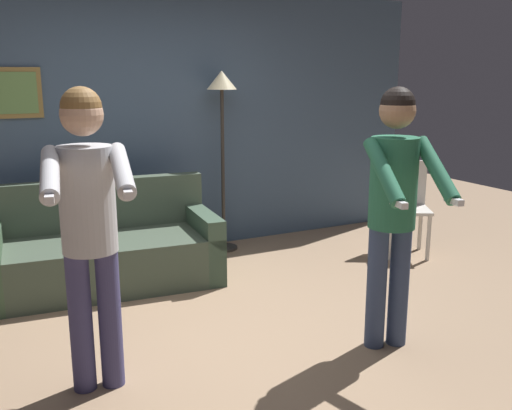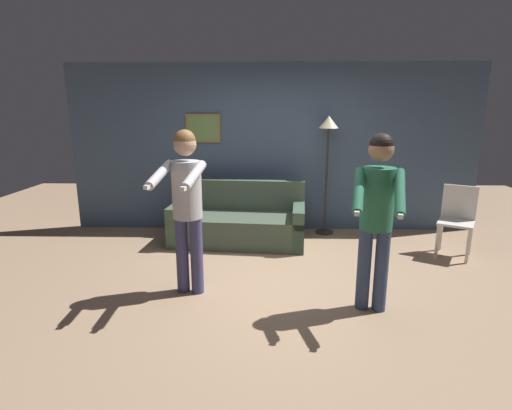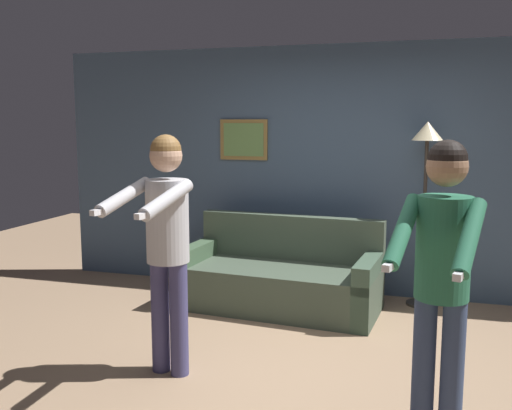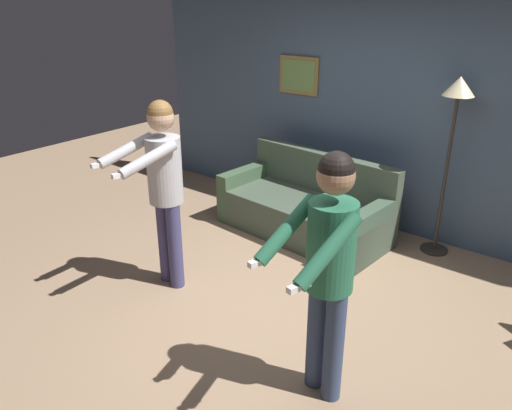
{
  "view_description": "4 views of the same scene",
  "coord_description": "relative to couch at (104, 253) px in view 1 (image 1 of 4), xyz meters",
  "views": [
    {
      "loc": [
        -1.46,
        -3.36,
        1.78
      ],
      "look_at": [
        0.09,
        -0.29,
        0.98
      ],
      "focal_mm": 40.0,
      "sensor_mm": 36.0,
      "label": 1
    },
    {
      "loc": [
        -0.12,
        -4.2,
        1.91
      ],
      "look_at": [
        -0.21,
        -0.38,
        0.99
      ],
      "focal_mm": 28.0,
      "sensor_mm": 36.0,
      "label": 2
    },
    {
      "loc": [
        0.79,
        -3.86,
        1.79
      ],
      "look_at": [
        -0.19,
        -0.53,
        1.29
      ],
      "focal_mm": 40.0,
      "sensor_mm": 36.0,
      "label": 3
    },
    {
      "loc": [
        2.19,
        -2.98,
        2.52
      ],
      "look_at": [
        0.13,
        -0.34,
        1.09
      ],
      "focal_mm": 35.0,
      "sensor_mm": 36.0,
      "label": 4
    }
  ],
  "objects": [
    {
      "name": "back_wall_assembly",
      "position": [
        0.51,
        0.72,
        1.02
      ],
      "size": [
        6.4,
        0.09,
        2.6
      ],
      "color": "#425873",
      "rests_on": "ground_plane"
    },
    {
      "name": "person_standing_left",
      "position": [
        -0.41,
        -1.68,
        0.77
      ],
      "size": [
        0.51,
        0.74,
        1.72
      ],
      "color": "#413F6D",
      "rests_on": "ground_plane"
    },
    {
      "name": "dining_chair_distant",
      "position": [
        2.92,
        -0.45,
        0.25
      ],
      "size": [
        0.57,
        0.57,
        0.93
      ],
      "color": "silver",
      "rests_on": "ground_plane"
    },
    {
      "name": "ground_plane",
      "position": [
        0.51,
        -1.4,
        -0.28
      ],
      "size": [
        12.0,
        12.0,
        0.0
      ],
      "primitive_type": "plane",
      "color": "#A18263"
    },
    {
      "name": "torchiere_lamp",
      "position": [
        1.32,
        0.47,
        1.18
      ],
      "size": [
        0.29,
        0.29,
        1.81
      ],
      "color": "#332D28",
      "rests_on": "ground_plane"
    },
    {
      "name": "couch",
      "position": [
        0.0,
        0.0,
        0.0
      ],
      "size": [
        1.97,
        1.01,
        0.87
      ],
      "color": "#465645",
      "rests_on": "ground_plane"
    },
    {
      "name": "person_standing_right",
      "position": [
        1.42,
        -2.01,
        0.75
      ],
      "size": [
        0.53,
        0.68,
        1.7
      ],
      "color": "#364669",
      "rests_on": "ground_plane"
    }
  ]
}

